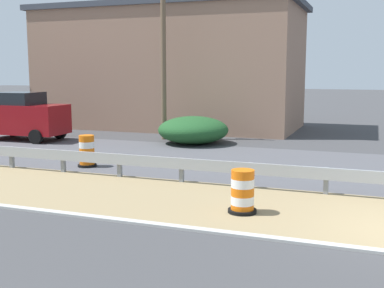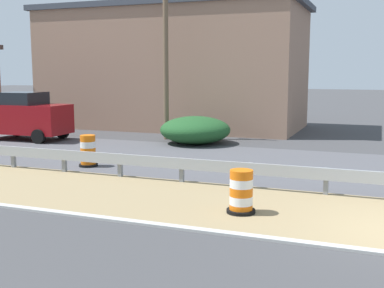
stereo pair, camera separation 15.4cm
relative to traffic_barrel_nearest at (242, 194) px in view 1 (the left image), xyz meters
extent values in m
cube|color=slate|center=(2.40, -1.60, -0.09)|extent=(0.12, 0.12, 0.70)
cube|color=slate|center=(2.40, 0.41, -0.09)|extent=(0.12, 0.12, 0.70)
cube|color=slate|center=(2.40, 2.43, -0.09)|extent=(0.12, 0.12, 0.70)
cube|color=slate|center=(2.40, 4.45, -0.09)|extent=(0.12, 0.12, 0.70)
cube|color=slate|center=(2.40, 6.46, -0.09)|extent=(0.12, 0.12, 0.70)
cube|color=slate|center=(2.40, 8.48, -0.09)|extent=(0.12, 0.12, 0.70)
cylinder|color=orange|center=(0.00, 0.00, -0.34)|extent=(0.52, 0.52, 0.20)
cylinder|color=white|center=(0.00, 0.00, -0.15)|extent=(0.52, 0.52, 0.20)
cylinder|color=orange|center=(0.00, 0.00, 0.05)|extent=(0.52, 0.52, 0.20)
cylinder|color=white|center=(0.00, 0.00, 0.25)|extent=(0.52, 0.52, 0.20)
cylinder|color=orange|center=(0.00, 0.00, 0.44)|extent=(0.52, 0.52, 0.20)
cylinder|color=black|center=(0.00, 0.00, -0.40)|extent=(0.65, 0.65, 0.08)
cylinder|color=orange|center=(3.43, 6.24, -0.34)|extent=(0.50, 0.50, 0.21)
cylinder|color=white|center=(3.43, 6.24, -0.12)|extent=(0.50, 0.50, 0.21)
cylinder|color=orange|center=(3.43, 6.24, 0.09)|extent=(0.50, 0.50, 0.21)
cylinder|color=white|center=(3.43, 6.24, 0.30)|extent=(0.50, 0.50, 0.21)
cylinder|color=orange|center=(3.43, 6.24, 0.51)|extent=(0.50, 0.50, 0.21)
cylinder|color=black|center=(3.43, 6.24, -0.40)|extent=(0.63, 0.63, 0.08)
cube|color=maroon|center=(7.94, 12.52, 0.54)|extent=(1.94, 4.06, 1.33)
cube|color=black|center=(7.94, 12.68, 1.49)|extent=(1.69, 1.89, 0.56)
cylinder|color=black|center=(8.89, 11.22, -0.12)|extent=(0.24, 0.65, 0.64)
cylinder|color=black|center=(7.07, 11.17, -0.12)|extent=(0.24, 0.65, 0.64)
cylinder|color=black|center=(8.81, 13.87, -0.12)|extent=(0.24, 0.65, 0.64)
cube|color=#93705B|center=(15.47, 8.34, 2.79)|extent=(6.53, 14.31, 6.47)
cube|color=#3D424C|center=(15.47, 8.34, 6.18)|extent=(6.79, 14.89, 0.30)
cylinder|color=brown|center=(10.45, 6.52, 3.34)|extent=(0.24, 0.24, 7.57)
ellipsoid|color=#1E4C23|center=(9.62, 4.75, 0.16)|extent=(3.10, 3.10, 1.20)
camera|label=1|loc=(-10.41, -2.68, 2.72)|focal=45.76mm
camera|label=2|loc=(-10.36, -2.82, 2.72)|focal=45.76mm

